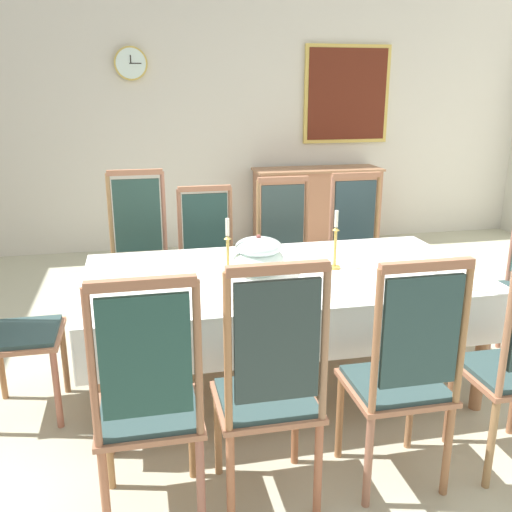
% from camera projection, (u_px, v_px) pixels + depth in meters
% --- Properties ---
extents(ground, '(7.65, 6.55, 0.04)m').
position_uv_depth(ground, '(279.00, 384.00, 3.61)').
color(ground, '#B6B49A').
extents(back_wall, '(7.65, 0.08, 3.42)m').
position_uv_depth(back_wall, '(206.00, 94.00, 6.22)').
color(back_wall, beige).
rests_on(back_wall, ground).
extents(dining_table, '(2.28, 1.19, 0.74)m').
position_uv_depth(dining_table, '(282.00, 284.00, 3.37)').
color(dining_table, '#AD6D49').
rests_on(dining_table, ground).
extents(tablecloth, '(2.30, 1.21, 0.29)m').
position_uv_depth(tablecloth, '(282.00, 282.00, 3.37)').
color(tablecloth, white).
rests_on(tablecloth, dining_table).
extents(chair_south_a, '(0.44, 0.42, 1.15)m').
position_uv_depth(chair_south_a, '(148.00, 401.00, 2.29)').
color(chair_south_a, '#A67344').
rests_on(chair_south_a, ground).
extents(chair_north_a, '(0.44, 0.42, 1.22)m').
position_uv_depth(chair_north_a, '(140.00, 255.00, 4.17)').
color(chair_north_a, '#A46C55').
rests_on(chair_north_a, ground).
extents(chair_south_b, '(0.44, 0.42, 1.17)m').
position_uv_depth(chair_south_b, '(270.00, 386.00, 2.39)').
color(chair_south_b, '#A27148').
rests_on(chair_south_b, ground).
extents(chair_north_b, '(0.44, 0.42, 1.08)m').
position_uv_depth(chair_north_b, '(208.00, 257.00, 4.28)').
color(chair_north_b, '#9C624C').
rests_on(chair_north_b, ground).
extents(chair_south_c, '(0.44, 0.42, 1.14)m').
position_uv_depth(chair_south_c, '(403.00, 373.00, 2.52)').
color(chair_south_c, '#A36C42').
rests_on(chair_south_c, ground).
extents(chair_north_c, '(0.44, 0.42, 1.13)m').
position_uv_depth(chair_north_c, '(286.00, 250.00, 4.40)').
color(chair_north_c, '#A86152').
rests_on(chair_north_c, ground).
extents(chair_north_d, '(0.44, 0.42, 1.14)m').
position_uv_depth(chair_north_d, '(359.00, 245.00, 4.52)').
color(chair_north_d, '#A4664B').
rests_on(chair_north_d, ground).
extents(chair_head_west, '(0.42, 0.44, 1.17)m').
position_uv_depth(chair_head_west, '(6.00, 318.00, 3.08)').
color(chair_head_west, '#A17049').
rests_on(chair_head_west, ground).
extents(chair_head_east, '(0.42, 0.44, 1.10)m').
position_uv_depth(chair_head_east, '(510.00, 282.00, 3.71)').
color(chair_head_east, '#A16B56').
rests_on(chair_head_east, ground).
extents(soup_tureen, '(0.30, 0.30, 0.24)m').
position_uv_depth(soup_tureen, '(259.00, 255.00, 3.29)').
color(soup_tureen, white).
rests_on(soup_tureen, tablecloth).
extents(candlestick_west, '(0.07, 0.07, 0.34)m').
position_uv_depth(candlestick_west, '(228.00, 253.00, 3.25)').
color(candlestick_west, gold).
rests_on(candlestick_west, tablecloth).
extents(candlestick_east, '(0.07, 0.07, 0.36)m').
position_uv_depth(candlestick_east, '(335.00, 245.00, 3.37)').
color(candlestick_east, gold).
rests_on(candlestick_east, tablecloth).
extents(bowl_near_left, '(0.14, 0.14, 0.03)m').
position_uv_depth(bowl_near_left, '(443.00, 283.00, 3.11)').
color(bowl_near_left, white).
rests_on(bowl_near_left, tablecloth).
extents(bowl_near_right, '(0.17, 0.17, 0.03)m').
position_uv_depth(bowl_near_right, '(258.00, 300.00, 2.86)').
color(bowl_near_right, white).
rests_on(bowl_near_right, tablecloth).
extents(spoon_primary, '(0.04, 0.18, 0.01)m').
position_uv_depth(spoon_primary, '(457.00, 282.00, 3.16)').
color(spoon_primary, gold).
rests_on(spoon_primary, tablecloth).
extents(spoon_secondary, '(0.05, 0.18, 0.01)m').
position_uv_depth(spoon_secondary, '(236.00, 302.00, 2.87)').
color(spoon_secondary, gold).
rests_on(spoon_secondary, tablecloth).
extents(sideboard, '(1.44, 0.48, 0.90)m').
position_uv_depth(sideboard, '(316.00, 207.00, 6.52)').
color(sideboard, '#A4694C').
rests_on(sideboard, ground).
extents(mounted_clock, '(0.34, 0.06, 0.34)m').
position_uv_depth(mounted_clock, '(131.00, 63.00, 5.90)').
color(mounted_clock, '#D1B251').
extents(framed_painting, '(1.01, 0.05, 1.08)m').
position_uv_depth(framed_painting, '(347.00, 94.00, 6.48)').
color(framed_painting, '#D1B251').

